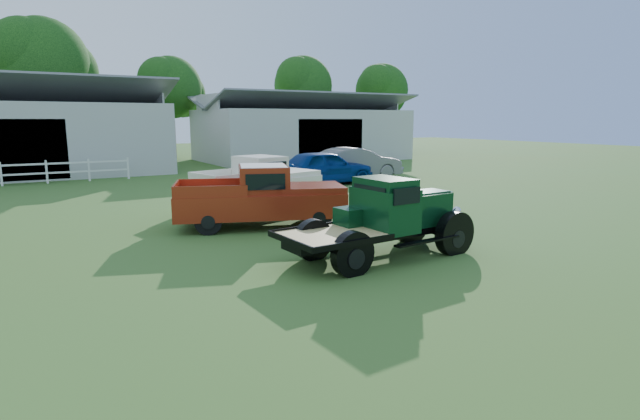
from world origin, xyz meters
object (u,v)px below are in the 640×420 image
vintage_flatbed (381,218)px  misc_car_blue (324,167)px  white_pickup (258,182)px  red_pickup (260,196)px  misc_car_grey (356,163)px

vintage_flatbed → misc_car_blue: 13.66m
white_pickup → misc_car_blue: white_pickup is taller
vintage_flatbed → red_pickup: size_ratio=0.92×
vintage_flatbed → misc_car_grey: bearing=54.2°
misc_car_grey → red_pickup: bearing=136.7°
red_pickup → misc_car_blue: size_ratio=1.02×
vintage_flatbed → white_pickup: (0.38, 8.01, -0.02)m
red_pickup → misc_car_grey: red_pickup is taller
red_pickup → white_pickup: size_ratio=1.03×
red_pickup → white_pickup: bearing=87.6°
misc_car_blue → misc_car_grey: bearing=-67.3°
misc_car_grey → misc_car_blue: bearing=118.9°
misc_car_blue → misc_car_grey: size_ratio=0.98×
vintage_flatbed → misc_car_blue: vintage_flatbed is taller
vintage_flatbed → misc_car_blue: (5.94, 12.30, -0.08)m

